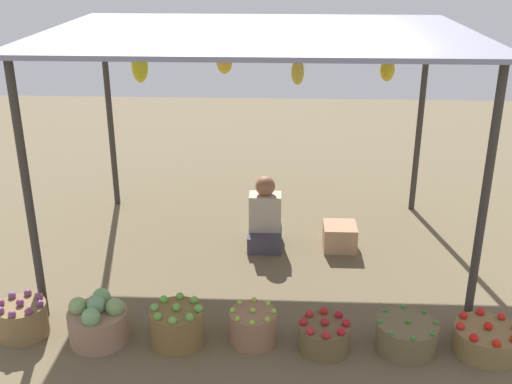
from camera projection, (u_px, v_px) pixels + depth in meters
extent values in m
plane|color=brown|center=(259.00, 253.00, 6.58)|extent=(14.00, 14.00, 0.00)
cylinder|color=#38332D|center=(28.00, 197.00, 5.06)|extent=(0.07, 0.07, 2.25)
cylinder|color=#38332D|center=(484.00, 205.00, 4.91)|extent=(0.07, 0.07, 2.25)
cylinder|color=#38332D|center=(110.00, 116.00, 7.40)|extent=(0.07, 0.07, 2.25)
cylinder|color=#38332D|center=(420.00, 120.00, 7.25)|extent=(0.07, 0.07, 2.25)
cube|color=gray|center=(259.00, 33.00, 5.73)|extent=(3.96, 2.83, 0.04)
ellipsoid|color=yellow|center=(140.00, 67.00, 5.94)|extent=(0.16, 0.16, 0.31)
ellipsoid|color=yellow|center=(224.00, 60.00, 6.28)|extent=(0.17, 0.17, 0.28)
ellipsoid|color=yellow|center=(298.00, 72.00, 5.68)|extent=(0.12, 0.12, 0.24)
ellipsoid|color=yellow|center=(387.00, 70.00, 5.79)|extent=(0.13, 0.13, 0.22)
cube|color=#413E4A|center=(265.00, 238.00, 6.70)|extent=(0.36, 0.44, 0.18)
cube|color=#BAAD93|center=(265.00, 212.00, 6.64)|extent=(0.34, 0.22, 0.40)
sphere|color=#925C3E|center=(265.00, 186.00, 6.53)|extent=(0.21, 0.21, 0.21)
cylinder|color=olive|center=(23.00, 320.00, 5.16)|extent=(0.40, 0.40, 0.28)
sphere|color=#7C3171|center=(20.00, 303.00, 5.10)|extent=(0.06, 0.06, 0.06)
sphere|color=#773C70|center=(40.00, 304.00, 5.09)|extent=(0.06, 0.06, 0.06)
sphere|color=#833F6C|center=(39.00, 296.00, 5.20)|extent=(0.06, 0.06, 0.06)
sphere|color=#823E68|center=(28.00, 293.00, 5.25)|extent=(0.06, 0.06, 0.06)
sphere|color=#773F77|center=(12.00, 296.00, 5.21)|extent=(0.06, 0.06, 0.06)
sphere|color=#833A68|center=(1.00, 303.00, 5.11)|extent=(0.06, 0.06, 0.06)
sphere|color=#783D75|center=(0.00, 311.00, 5.00)|extent=(0.06, 0.06, 0.06)
sphere|color=#833E71|center=(12.00, 314.00, 4.95)|extent=(0.06, 0.06, 0.06)
sphere|color=#883968|center=(28.00, 311.00, 4.99)|extent=(0.06, 0.06, 0.06)
cylinder|color=#9D7960|center=(98.00, 326.00, 5.09)|extent=(0.48, 0.48, 0.27)
sphere|color=#70A06F|center=(96.00, 305.00, 5.02)|extent=(0.15, 0.15, 0.15)
sphere|color=#7CA25D|center=(115.00, 307.00, 5.02)|extent=(0.15, 0.15, 0.15)
sphere|color=#71AD68|center=(102.00, 297.00, 5.17)|extent=(0.15, 0.15, 0.15)
sphere|color=#83A964|center=(78.00, 306.00, 5.03)|extent=(0.15, 0.15, 0.15)
sphere|color=#79A96B|center=(91.00, 317.00, 4.89)|extent=(0.15, 0.15, 0.15)
cylinder|color=olive|center=(177.00, 326.00, 5.07)|extent=(0.44, 0.44, 0.30)
sphere|color=#64AF40|center=(176.00, 307.00, 5.00)|extent=(0.07, 0.07, 0.07)
sphere|color=#63B847|center=(199.00, 309.00, 5.00)|extent=(0.07, 0.07, 0.07)
sphere|color=#67A841|center=(194.00, 300.00, 5.11)|extent=(0.07, 0.07, 0.07)
sphere|color=#6DA944|center=(180.00, 296.00, 5.17)|extent=(0.07, 0.07, 0.07)
sphere|color=#67BA3E|center=(164.00, 299.00, 5.13)|extent=(0.07, 0.07, 0.07)
sphere|color=#66B24F|center=(154.00, 308.00, 5.01)|extent=(0.07, 0.07, 0.07)
sphere|color=#67A83D|center=(158.00, 317.00, 4.89)|extent=(0.07, 0.07, 0.07)
sphere|color=#74AD45|center=(173.00, 321.00, 4.84)|extent=(0.07, 0.07, 0.07)
sphere|color=#61B044|center=(190.00, 317.00, 4.88)|extent=(0.07, 0.07, 0.07)
cylinder|color=#986C4D|center=(253.00, 327.00, 5.08)|extent=(0.39, 0.39, 0.27)
sphere|color=#91CC38|center=(253.00, 310.00, 5.02)|extent=(0.04, 0.04, 0.04)
sphere|color=#83CB37|center=(274.00, 311.00, 5.02)|extent=(0.04, 0.04, 0.04)
sphere|color=#94CE3F|center=(268.00, 303.00, 5.13)|extent=(0.04, 0.04, 0.04)
sphere|color=#95C035|center=(254.00, 300.00, 5.18)|extent=(0.04, 0.04, 0.04)
sphere|color=#92BC41|center=(239.00, 303.00, 5.14)|extent=(0.04, 0.04, 0.04)
sphere|color=#8ECE31|center=(232.00, 310.00, 5.03)|extent=(0.04, 0.04, 0.04)
sphere|color=#95C937|center=(237.00, 319.00, 4.92)|extent=(0.04, 0.04, 0.04)
sphere|color=#90CA36|center=(252.00, 323.00, 4.87)|extent=(0.04, 0.04, 0.04)
sphere|color=#96C53D|center=(267.00, 319.00, 4.91)|extent=(0.04, 0.04, 0.04)
cylinder|color=brown|center=(324.00, 337.00, 5.00)|extent=(0.42, 0.42, 0.22)
sphere|color=#A91E22|center=(325.00, 322.00, 4.94)|extent=(0.07, 0.07, 0.07)
sphere|color=#B01922|center=(346.00, 323.00, 4.94)|extent=(0.07, 0.07, 0.07)
sphere|color=#AD1525|center=(339.00, 315.00, 5.05)|extent=(0.07, 0.07, 0.07)
sphere|color=red|center=(324.00, 311.00, 5.10)|extent=(0.07, 0.07, 0.07)
sphere|color=red|center=(309.00, 314.00, 5.06)|extent=(0.07, 0.07, 0.07)
sphere|color=#B01A23|center=(303.00, 322.00, 4.95)|extent=(0.07, 0.07, 0.07)
sphere|color=red|center=(310.00, 331.00, 4.84)|extent=(0.07, 0.07, 0.07)
sphere|color=red|center=(326.00, 335.00, 4.79)|extent=(0.07, 0.07, 0.07)
sphere|color=red|center=(341.00, 332.00, 4.83)|extent=(0.07, 0.07, 0.07)
cylinder|color=brown|center=(406.00, 336.00, 4.99)|extent=(0.49, 0.49, 0.24)
sphere|color=#39802C|center=(408.00, 321.00, 4.94)|extent=(0.04, 0.04, 0.04)
sphere|color=#3F8B2C|center=(436.00, 322.00, 4.93)|extent=(0.04, 0.04, 0.04)
sphere|color=#328324|center=(424.00, 311.00, 5.08)|extent=(0.04, 0.04, 0.04)
sphere|color=#328032|center=(403.00, 306.00, 5.15)|extent=(0.04, 0.04, 0.04)
sphere|color=#31822F|center=(385.00, 310.00, 5.09)|extent=(0.04, 0.04, 0.04)
sphere|color=#35922A|center=(380.00, 321.00, 4.95)|extent=(0.04, 0.04, 0.04)
sphere|color=#328831|center=(391.00, 333.00, 4.80)|extent=(0.04, 0.04, 0.04)
sphere|color=#3C8629|center=(413.00, 338.00, 4.73)|extent=(0.04, 0.04, 0.04)
sphere|color=#30852B|center=(432.00, 334.00, 4.79)|extent=(0.04, 0.04, 0.04)
cylinder|color=olive|center=(486.00, 340.00, 4.97)|extent=(0.52, 0.52, 0.21)
sphere|color=red|center=(488.00, 326.00, 4.92)|extent=(0.07, 0.07, 0.07)
sphere|color=red|center=(502.00, 316.00, 5.05)|extent=(0.07, 0.07, 0.07)
sphere|color=red|center=(480.00, 312.00, 5.12)|extent=(0.07, 0.07, 0.07)
sphere|color=red|center=(464.00, 316.00, 5.07)|extent=(0.07, 0.07, 0.07)
sphere|color=red|center=(461.00, 326.00, 4.93)|extent=(0.07, 0.07, 0.07)
sphere|color=red|center=(474.00, 338.00, 4.78)|extent=(0.07, 0.07, 0.07)
sphere|color=red|center=(497.00, 343.00, 4.72)|extent=(0.07, 0.07, 0.07)
cube|color=tan|center=(340.00, 236.00, 6.64)|extent=(0.35, 0.35, 0.27)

